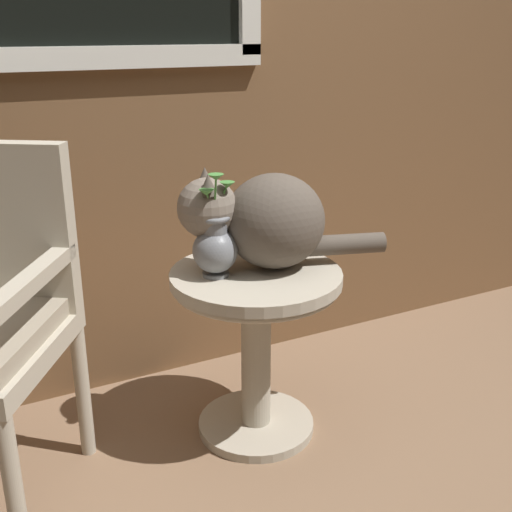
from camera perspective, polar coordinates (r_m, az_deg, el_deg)
ground_plane at (r=2.00m, az=-2.85°, el=-19.19°), size 6.00×6.00×0.00m
back_wall at (r=2.20m, az=-11.50°, el=20.83°), size 4.00×0.07×2.60m
wicker_side_table at (r=2.00m, az=-0.00°, el=-5.78°), size 0.53×0.53×0.56m
cat at (r=1.92m, az=0.76°, el=3.31°), size 0.63×0.37×0.31m
pewter_vase_with_ivy at (r=1.87m, az=-3.67°, el=0.98°), size 0.13×0.14×0.32m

